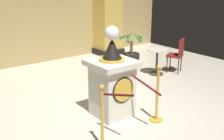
# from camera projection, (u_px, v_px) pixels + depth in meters

# --- Properties ---
(ground_plane) EXTENTS (10.17, 10.17, 0.00)m
(ground_plane) POSITION_uv_depth(u_px,v_px,m) (119.00, 111.00, 5.60)
(ground_plane) COLOR beige
(back_wall) EXTENTS (10.17, 0.16, 3.66)m
(back_wall) POSITION_uv_depth(u_px,v_px,m) (28.00, 4.00, 8.32)
(back_wall) COLOR tan
(back_wall) RESTS_ON ground_plane
(pedestal_clock) EXTENTS (0.81, 0.81, 1.73)m
(pedestal_clock) POSITION_uv_depth(u_px,v_px,m) (112.00, 82.00, 5.26)
(pedestal_clock) COLOR silver
(pedestal_clock) RESTS_ON ground_plane
(stanchion_near) EXTENTS (0.24, 0.24, 1.04)m
(stanchion_near) POSITION_uv_depth(u_px,v_px,m) (102.00, 126.00, 4.29)
(stanchion_near) COLOR gold
(stanchion_near) RESTS_ON ground_plane
(stanchion_far) EXTENTS (0.24, 0.24, 1.08)m
(stanchion_far) POSITION_uv_depth(u_px,v_px,m) (157.00, 102.00, 5.12)
(stanchion_far) COLOR gold
(stanchion_far) RESTS_ON ground_plane
(velvet_rope) EXTENTS (0.74, 0.72, 0.22)m
(velvet_rope) POSITION_uv_depth(u_px,v_px,m) (133.00, 90.00, 4.58)
(velvet_rope) COLOR #591419
(column_right) EXTENTS (0.91, 0.91, 3.52)m
(column_right) POSITION_uv_depth(u_px,v_px,m) (107.00, 3.00, 9.51)
(column_right) COLOR black
(column_right) RESTS_ON ground_plane
(potted_palm_right) EXTENTS (0.70, 0.69, 1.10)m
(potted_palm_right) POSITION_uv_depth(u_px,v_px,m) (131.00, 56.00, 8.40)
(potted_palm_right) COLOR black
(potted_palm_right) RESTS_ON ground_plane
(cafe_table) EXTENTS (0.56, 0.56, 0.72)m
(cafe_table) POSITION_uv_depth(u_px,v_px,m) (157.00, 58.00, 7.68)
(cafe_table) COLOR #332D28
(cafe_table) RESTS_ON ground_plane
(cafe_chair_red) EXTENTS (0.53, 0.53, 0.96)m
(cafe_chair_red) POSITION_uv_depth(u_px,v_px,m) (178.00, 53.00, 7.82)
(cafe_chair_red) COLOR black
(cafe_chair_red) RESTS_ON ground_plane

